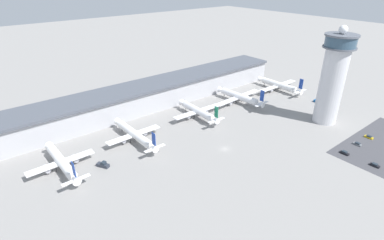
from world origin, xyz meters
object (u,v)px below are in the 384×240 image
Objects in this scene: car_maroon_suv at (375,165)px; car_black_suv at (344,153)px; airplane_gate_delta at (239,97)px; airplane_gate_echo at (279,85)px; car_white_wagon at (369,137)px; airplane_gate_alpha at (62,162)px; control_tower at (333,77)px; service_truck_catering at (319,102)px; airplane_gate_charlie at (198,111)px; service_truck_fuel at (103,165)px; airplane_gate_bravo at (135,134)px; car_green_van at (357,144)px.

car_maroon_suv is 13.96m from car_black_suv.
airplane_gate_delta is 91.27m from car_maroon_suv.
car_white_wagon is (-21.51, -75.43, -3.65)m from airplane_gate_echo.
airplane_gate_delta is (119.19, 3.38, 0.41)m from airplane_gate_alpha.
car_white_wagon is at bearing -90.10° from control_tower.
control_tower is 37.71m from car_white_wagon.
car_maroon_suv reaches higher than car_white_wagon.
airplane_gate_charlie is at bearing 156.53° from service_truck_catering.
service_truck_fuel is 116.90m from car_black_suv.
car_black_suv reaches higher than car_white_wagon.
airplane_gate_alpha is 82.42m from airplane_gate_charlie.
airplane_gate_delta is at bearing 140.84° from service_truck_catering.
airplane_gate_delta is 1.07× the size of airplane_gate_echo.
car_maroon_suv is at bearing -37.69° from airplane_gate_alpha.
airplane_gate_delta is at bearing 1.10° from airplane_gate_bravo.
car_green_van is (7.06, -77.09, -3.95)m from airplane_gate_delta.
control_tower is 58.43m from airplane_gate_echo.
airplane_gate_alpha reaches higher than car_maroon_suv.
airplane_gate_charlie is (-56.27, 50.93, -23.10)m from control_tower.
airplane_gate_delta is at bearing 110.80° from control_tower.
airplane_gate_alpha reaches higher than airplane_gate_bravo.
airplane_gate_bravo is at bearing -178.90° from airplane_gate_delta.
airplane_gate_echo reaches higher than car_black_suv.
service_truck_fuel is at bearing 141.42° from car_maroon_suv.
airplane_gate_charlie is 8.24× the size of car_white_wagon.
airplane_gate_charlie is at bearing 108.88° from car_maroon_suv.
airplane_gate_bravo reaches higher than service_truck_fuel.
control_tower is 39.40m from car_green_van.
airplane_gate_bravo is at bearing -178.29° from airplane_gate_charlie.
service_truck_fuel is at bearing 152.27° from car_white_wagon.
car_black_suv is (-47.33, -74.97, -3.60)m from airplane_gate_echo.
airplane_gate_echo is 88.73m from car_black_suv.
car_maroon_suv is (113.41, -87.62, -3.54)m from airplane_gate_alpha.
airplane_gate_delta is at bearing 85.23° from car_black_suv.
car_white_wagon is at bearing -37.08° from airplane_gate_bravo.
airplane_gate_echo reaches higher than car_maroon_suv.
service_truck_fuel reaches higher than car_white_wagon.
airplane_gate_charlie reaches higher than car_maroon_suv.
airplane_gate_delta reaches higher than airplane_gate_echo.
airplane_gate_echo is at bearing 4.17° from service_truck_fuel.
control_tower is 1.43× the size of airplane_gate_echo.
airplane_gate_bravo is at bearing 130.11° from car_maroon_suv.
airplane_gate_bravo reaches higher than car_green_van.
car_white_wagon is at bearing -2.00° from car_green_van.
control_tower reaches higher than airplane_gate_bravo.
airplane_gate_delta is 104.82m from service_truck_fuel.
airplane_gate_echo is at bearing 0.46° from airplane_gate_alpha.
airplane_gate_charlie is 68.39m from service_truck_fuel.
car_maroon_suv is (-46.69, -88.91, -3.64)m from airplane_gate_echo.
airplane_gate_delta is 9.86× the size of car_maroon_suv.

